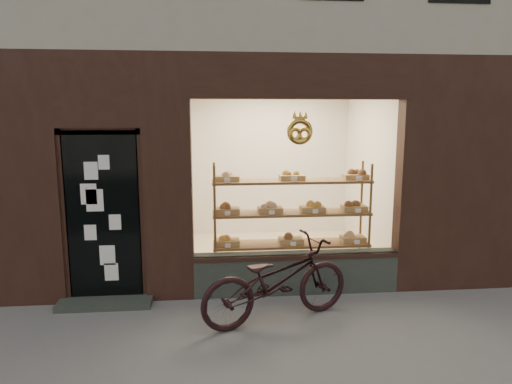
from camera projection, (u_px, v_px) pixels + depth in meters
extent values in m
cube|color=#2A322E|center=(296.00, 273.00, 6.09)|extent=(2.70, 0.25, 0.55)
cube|color=black|center=(103.00, 217.00, 5.66)|extent=(0.90, 0.04, 2.15)
cube|color=#2A322E|center=(105.00, 303.00, 5.68)|extent=(1.15, 0.35, 0.08)
torus|color=gold|center=(300.00, 132.00, 5.67)|extent=(0.33, 0.07, 0.33)
cube|color=brown|center=(290.00, 277.00, 6.55)|extent=(2.20, 0.45, 0.04)
cube|color=brown|center=(291.00, 244.00, 6.46)|extent=(2.20, 0.45, 0.03)
cube|color=brown|center=(291.00, 213.00, 6.39)|extent=(2.20, 0.45, 0.04)
cube|color=brown|center=(292.00, 181.00, 6.31)|extent=(2.20, 0.45, 0.04)
cylinder|color=brown|center=(215.00, 228.00, 6.12)|extent=(0.04, 0.04, 1.70)
cylinder|color=brown|center=(370.00, 225.00, 6.32)|extent=(0.04, 0.04, 1.70)
cylinder|color=brown|center=(215.00, 222.00, 6.50)|extent=(0.04, 0.04, 1.70)
cylinder|color=brown|center=(361.00, 219.00, 6.70)|extent=(0.04, 0.04, 1.70)
cube|color=#AD7A47|center=(227.00, 242.00, 6.37)|extent=(0.34, 0.24, 0.07)
sphere|color=#B67C2B|center=(227.00, 236.00, 6.35)|extent=(0.11, 0.11, 0.11)
cube|color=white|center=(228.00, 246.00, 6.19)|extent=(0.07, 0.01, 0.05)
cube|color=#AD7A47|center=(291.00, 240.00, 6.45)|extent=(0.34, 0.24, 0.07)
sphere|color=brown|center=(291.00, 234.00, 6.44)|extent=(0.11, 0.11, 0.11)
cube|color=white|center=(293.00, 244.00, 6.27)|extent=(0.07, 0.01, 0.05)
cube|color=#AD7A47|center=(353.00, 239.00, 6.54)|extent=(0.34, 0.24, 0.07)
sphere|color=#EBB37F|center=(353.00, 233.00, 6.52)|extent=(0.11, 0.11, 0.11)
cube|color=white|center=(357.00, 242.00, 6.36)|extent=(0.08, 0.01, 0.05)
cube|color=#AD7A47|center=(227.00, 210.00, 6.29)|extent=(0.34, 0.24, 0.07)
sphere|color=brown|center=(227.00, 204.00, 6.28)|extent=(0.11, 0.11, 0.11)
cube|color=white|center=(227.00, 213.00, 6.11)|extent=(0.07, 0.01, 0.06)
cube|color=#AD7A47|center=(270.00, 210.00, 6.35)|extent=(0.34, 0.24, 0.07)
sphere|color=#EBB37F|center=(270.00, 204.00, 6.34)|extent=(0.11, 0.11, 0.11)
cube|color=white|center=(272.00, 212.00, 6.17)|extent=(0.08, 0.01, 0.06)
cube|color=#AD7A47|center=(312.00, 209.00, 6.41)|extent=(0.34, 0.24, 0.07)
sphere|color=#B67C2B|center=(313.00, 203.00, 6.39)|extent=(0.11, 0.11, 0.11)
cube|color=white|center=(315.00, 212.00, 6.22)|extent=(0.07, 0.01, 0.06)
cube|color=#AD7A47|center=(354.00, 208.00, 6.46)|extent=(0.34, 0.24, 0.07)
sphere|color=brown|center=(354.00, 202.00, 6.45)|extent=(0.11, 0.11, 0.11)
cube|color=white|center=(358.00, 211.00, 6.28)|extent=(0.08, 0.01, 0.06)
cube|color=#AD7A47|center=(227.00, 178.00, 6.22)|extent=(0.34, 0.24, 0.07)
sphere|color=#EBB37F|center=(227.00, 172.00, 6.20)|extent=(0.11, 0.11, 0.11)
cube|color=white|center=(227.00, 180.00, 6.04)|extent=(0.07, 0.01, 0.06)
cube|color=#AD7A47|center=(292.00, 177.00, 6.30)|extent=(0.34, 0.24, 0.07)
sphere|color=#B67C2B|center=(292.00, 171.00, 6.29)|extent=(0.11, 0.11, 0.11)
cube|color=white|center=(294.00, 179.00, 6.12)|extent=(0.07, 0.01, 0.06)
cube|color=#AD7A47|center=(355.00, 177.00, 6.39)|extent=(0.34, 0.24, 0.07)
sphere|color=brown|center=(355.00, 170.00, 6.37)|extent=(0.11, 0.11, 0.11)
cube|color=white|center=(359.00, 178.00, 6.20)|extent=(0.08, 0.01, 0.06)
imported|color=black|center=(277.00, 280.00, 5.22)|extent=(1.95, 1.23, 0.97)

